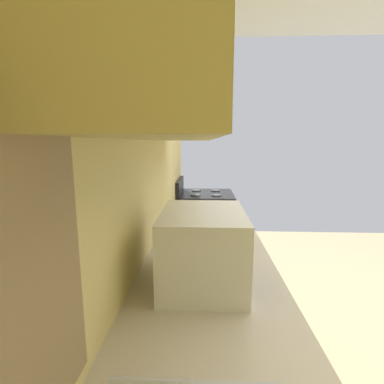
% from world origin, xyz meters
% --- Properties ---
extents(wall_back, '(3.90, 0.12, 2.73)m').
position_xyz_m(wall_back, '(0.00, 1.76, 1.36)').
color(wall_back, '#E7CD77').
rests_on(wall_back, ground_plane).
extents(counter_run, '(3.07, 0.66, 0.91)m').
position_xyz_m(counter_run, '(-0.35, 1.38, 0.46)').
color(counter_run, tan).
rests_on(counter_run, ground_plane).
extents(upper_cabinets, '(1.82, 0.34, 0.70)m').
position_xyz_m(upper_cabinets, '(-0.35, 1.53, 1.87)').
color(upper_cabinets, '#CDBA6B').
extents(oven_range, '(0.68, 0.65, 1.09)m').
position_xyz_m(oven_range, '(1.51, 1.38, 0.47)').
color(oven_range, black).
rests_on(oven_range, ground_plane).
extents(microwave, '(0.45, 0.35, 0.31)m').
position_xyz_m(microwave, '(-0.51, 1.40, 1.07)').
color(microwave, white).
rests_on(microwave, counter_run).
extents(bowl, '(0.13, 0.13, 0.05)m').
position_xyz_m(bowl, '(-0.02, 1.26, 0.94)').
color(bowl, gold).
rests_on(bowl, counter_run).
extents(kettle, '(0.20, 0.15, 0.16)m').
position_xyz_m(kettle, '(0.47, 1.26, 0.98)').
color(kettle, '#B7BABF').
rests_on(kettle, counter_run).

